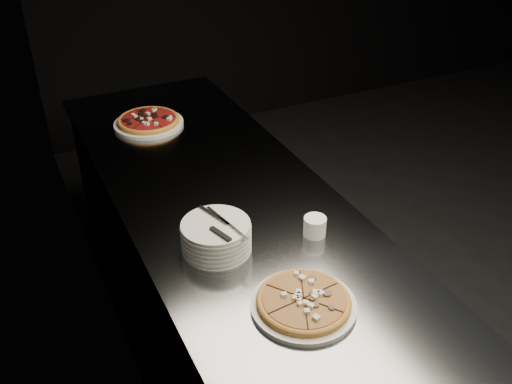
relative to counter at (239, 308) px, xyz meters
name	(u,v)px	position (x,y,z in m)	size (l,w,h in m)	color
wall_left	(111,98)	(-0.37, 0.00, 0.94)	(0.02, 5.00, 2.80)	black
counter	(239,308)	(0.00, 0.00, 0.00)	(0.74, 2.44, 0.92)	slate
pizza_mushroom	(304,302)	(-0.03, -0.51, 0.48)	(0.29, 0.29, 0.03)	silver
pizza_tomato	(149,121)	(-0.07, 0.78, 0.48)	(0.34, 0.34, 0.04)	silver
plate_stack	(216,237)	(-0.15, -0.17, 0.51)	(0.21, 0.21, 0.10)	silver
cutlery	(220,225)	(-0.14, -0.19, 0.56)	(0.07, 0.23, 0.01)	silver
ramekin	(315,226)	(0.16, -0.24, 0.49)	(0.07, 0.07, 0.06)	white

